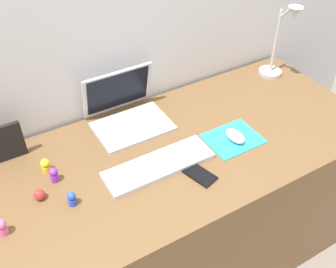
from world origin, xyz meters
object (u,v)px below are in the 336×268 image
object	(u,v)px
desk_lamp	(281,44)
toy_figurine_pink	(1,227)
mouse	(235,136)
picture_frame	(7,143)
toy_figurine_purple	(54,175)
toy_figurine_blue	(72,198)
toy_figurine_red	(39,195)
toy_figurine_yellow	(46,165)
cell_phone	(199,174)
keyboard	(159,165)
laptop	(126,110)

from	to	relation	value
desk_lamp	toy_figurine_pink	world-z (taller)	desk_lamp
mouse	picture_frame	distance (m)	0.85
toy_figurine_purple	toy_figurine_blue	xyz separation A→B (m)	(0.02, -0.13, -0.00)
toy_figurine_red	toy_figurine_blue	xyz separation A→B (m)	(0.09, -0.08, 0.01)
toy_figurine_blue	toy_figurine_yellow	world-z (taller)	same
desk_lamp	toy_figurine_red	xyz separation A→B (m)	(-1.20, -0.18, -0.15)
mouse	picture_frame	size ratio (longest dim) A/B	0.64
cell_phone	toy_figurine_pink	world-z (taller)	toy_figurine_pink
toy_figurine_purple	toy_figurine_yellow	bearing A→B (deg)	99.98
mouse	toy_figurine_pink	size ratio (longest dim) A/B	1.54
mouse	toy_figurine_yellow	distance (m)	0.72
keyboard	mouse	xyz separation A→B (m)	(0.33, -0.02, 0.01)
toy_figurine_pink	toy_figurine_blue	bearing A→B (deg)	0.70
picture_frame	toy_figurine_red	xyz separation A→B (m)	(0.03, -0.25, -0.05)
cell_phone	picture_frame	size ratio (longest dim) A/B	0.85
toy_figurine_red	cell_phone	bearing A→B (deg)	-18.94
toy_figurine_blue	toy_figurine_yellow	distance (m)	0.20
toy_figurine_blue	cell_phone	bearing A→B (deg)	-13.04
desk_lamp	toy_figurine_purple	xyz separation A→B (m)	(-1.13, -0.13, -0.14)
toy_figurine_purple	toy_figurine_red	bearing A→B (deg)	-141.63
desk_lamp	toy_figurine_yellow	world-z (taller)	desk_lamp
picture_frame	toy_figurine_blue	xyz separation A→B (m)	(0.12, -0.33, -0.05)
mouse	toy_figurine_pink	xyz separation A→B (m)	(-0.89, 0.01, 0.01)
keyboard	toy_figurine_yellow	size ratio (longest dim) A/B	7.39
laptop	cell_phone	bearing A→B (deg)	-78.89
picture_frame	toy_figurine_pink	distance (m)	0.35
toy_figurine_pink	toy_figurine_yellow	world-z (taller)	toy_figurine_pink
keyboard	toy_figurine_red	size ratio (longest dim) A/B	10.10
cell_phone	picture_frame	xyz separation A→B (m)	(-0.55, 0.43, 0.07)
picture_frame	keyboard	bearing A→B (deg)	-35.90
mouse	toy_figurine_blue	distance (m)	0.66
desk_lamp	toy_figurine_blue	bearing A→B (deg)	-166.88
mouse	picture_frame	bearing A→B (deg)	156.16
keyboard	cell_phone	world-z (taller)	keyboard
desk_lamp	toy_figurine_red	distance (m)	1.23
toy_figurine_yellow	keyboard	bearing A→B (deg)	-27.90
desk_lamp	picture_frame	xyz separation A→B (m)	(-1.23, 0.07, -0.10)
keyboard	toy_figurine_blue	distance (m)	0.33
toy_figurine_purple	cell_phone	bearing A→B (deg)	-27.48
desk_lamp	toy_figurine_blue	size ratio (longest dim) A/B	6.76
mouse	toy_figurine_yellow	world-z (taller)	toy_figurine_yellow
laptop	cell_phone	size ratio (longest dim) A/B	2.34
desk_lamp	picture_frame	distance (m)	1.24
picture_frame	toy_figurine_pink	size ratio (longest dim) A/B	2.41
toy_figurine_purple	laptop	bearing A→B (deg)	26.20
laptop	picture_frame	bearing A→B (deg)	178.04
toy_figurine_red	keyboard	bearing A→B (deg)	-9.83
laptop	toy_figurine_red	distance (m)	0.50
laptop	toy_figurine_yellow	distance (m)	0.40
picture_frame	toy_figurine_purple	size ratio (longest dim) A/B	2.53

